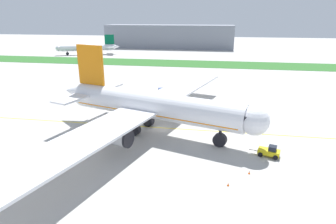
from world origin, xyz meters
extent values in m
plane|color=#ADAAA5|center=(0.00, 0.00, 0.00)|extent=(600.00, 600.00, 0.00)
cube|color=yellow|center=(0.00, 0.73, 0.00)|extent=(280.00, 0.36, 0.01)
cube|color=#2D6628|center=(0.00, 96.51, 0.05)|extent=(320.00, 24.00, 0.10)
cylinder|color=white|center=(-0.70, -2.58, 6.68)|extent=(41.02, 17.78, 5.94)
cube|color=orange|center=(-0.70, -2.58, 5.64)|extent=(39.31, 16.85, 0.71)
sphere|color=white|center=(20.49, -9.12, 6.68)|extent=(5.64, 5.64, 5.64)
cone|color=white|center=(-22.89, 4.26, 7.12)|extent=(7.73, 6.75, 5.05)
cube|color=orange|center=(-17.20, 2.50, 14.40)|extent=(7.24, 2.75, 9.50)
cube|color=white|center=(-16.23, 8.42, 7.57)|extent=(7.12, 10.41, 0.42)
cube|color=white|center=(-19.73, -2.93, 7.57)|extent=(7.12, 10.41, 0.42)
cube|color=white|center=(3.66, 18.53, 5.94)|extent=(19.54, 38.01, 0.47)
cube|color=white|center=(-8.99, -22.48, 5.94)|extent=(19.54, 38.01, 0.47)
cylinder|color=#B7BABF|center=(2.38, 10.22, 4.14)|extent=(6.35, 4.78, 3.27)
cylinder|color=black|center=(5.08, 9.38, 4.14)|extent=(1.48, 3.42, 3.43)
cylinder|color=#B7BABF|center=(-5.36, -14.90, 4.14)|extent=(6.35, 4.78, 3.27)
cylinder|color=black|center=(-2.67, -15.73, 4.14)|extent=(1.48, 3.42, 3.43)
cylinder|color=black|center=(14.22, -7.18, 2.56)|extent=(0.62, 0.62, 2.30)
cylinder|color=black|center=(14.22, -7.18, 1.41)|extent=(3.07, 2.04, 2.82)
cylinder|color=black|center=(-2.93, 1.36, 2.56)|extent=(0.62, 0.62, 2.30)
cylinder|color=black|center=(-2.93, 1.36, 1.41)|extent=(3.07, 2.04, 2.82)
cylinder|color=black|center=(-4.76, -4.59, 2.56)|extent=(0.62, 0.62, 2.30)
cylinder|color=black|center=(-4.76, -4.59, 1.41)|extent=(3.07, 2.04, 2.82)
cube|color=black|center=(19.64, -8.86, 7.42)|extent=(3.30, 4.87, 1.07)
sphere|color=black|center=(-14.77, 4.80, 7.21)|extent=(0.42, 0.42, 0.42)
sphere|color=black|center=(-11.78, 3.88, 7.21)|extent=(0.42, 0.42, 0.42)
sphere|color=black|center=(-8.80, 2.96, 7.21)|extent=(0.42, 0.42, 0.42)
sphere|color=black|center=(-5.81, 2.04, 7.21)|extent=(0.42, 0.42, 0.42)
sphere|color=black|center=(-2.83, 1.12, 7.21)|extent=(0.42, 0.42, 0.42)
sphere|color=black|center=(0.15, 0.20, 7.21)|extent=(0.42, 0.42, 0.42)
sphere|color=black|center=(3.14, -0.72, 7.21)|extent=(0.42, 0.42, 0.42)
sphere|color=black|center=(6.12, -1.64, 7.21)|extent=(0.42, 0.42, 0.42)
sphere|color=black|center=(9.11, -2.56, 7.21)|extent=(0.42, 0.42, 0.42)
sphere|color=black|center=(12.09, -3.48, 7.21)|extent=(0.42, 0.42, 0.42)
sphere|color=black|center=(15.08, -4.41, 7.21)|extent=(0.42, 0.42, 0.42)
cube|color=yellow|center=(23.55, -10.06, 0.89)|extent=(4.39, 3.11, 0.88)
cube|color=black|center=(24.12, -10.24, 1.78)|extent=(1.82, 1.89, 0.90)
cylinder|color=black|center=(20.79, -9.21, 0.60)|extent=(1.76, 0.65, 0.12)
cylinder|color=black|center=(21.92, -10.62, 0.45)|extent=(0.96, 0.60, 0.90)
cylinder|color=black|center=(22.52, -8.68, 0.45)|extent=(0.96, 0.60, 0.90)
cylinder|color=black|center=(24.58, -11.44, 0.45)|extent=(0.96, 0.60, 0.90)
cylinder|color=black|center=(25.18, -9.50, 0.45)|extent=(0.96, 0.60, 0.90)
cylinder|color=black|center=(-13.46, -15.15, 0.44)|extent=(0.13, 0.13, 0.88)
cylinder|color=orange|center=(-13.39, -15.01, 1.16)|extent=(0.10, 0.10, 0.56)
cylinder|color=black|center=(-13.56, -15.33, 0.44)|extent=(0.13, 0.13, 0.88)
cylinder|color=orange|center=(-13.64, -15.46, 1.16)|extent=(0.10, 0.10, 0.56)
cube|color=orange|center=(-13.51, -15.24, 1.19)|extent=(0.45, 0.53, 0.62)
sphere|color=brown|center=(-13.51, -15.24, 1.63)|extent=(0.24, 0.24, 0.24)
cube|color=#F2590C|center=(15.55, -21.69, 0.01)|extent=(0.36, 0.36, 0.03)
cone|color=#F2590C|center=(15.55, -21.69, 0.31)|extent=(0.28, 0.28, 0.55)
cylinder|color=white|center=(15.55, -21.69, 0.33)|extent=(0.17, 0.17, 0.06)
cube|color=#F2590C|center=(19.24, -17.40, 0.01)|extent=(0.36, 0.36, 0.03)
cone|color=#F2590C|center=(19.24, -17.40, 0.31)|extent=(0.28, 0.28, 0.55)
cylinder|color=white|center=(19.24, -17.40, 0.33)|extent=(0.17, 0.17, 0.06)
cube|color=#F2590C|center=(-18.40, -18.83, 0.01)|extent=(0.36, 0.36, 0.03)
cone|color=#F2590C|center=(-18.40, -18.83, 0.31)|extent=(0.28, 0.28, 0.55)
cylinder|color=white|center=(-18.40, -18.83, 0.33)|extent=(0.17, 0.17, 0.06)
cube|color=#33478C|center=(-3.62, 28.76, 1.59)|extent=(4.82, 3.84, 2.27)
cube|color=#33478C|center=(-1.14, 29.85, 1.39)|extent=(2.41, 2.71, 1.89)
cube|color=#263347|center=(-0.44, 30.16, 1.77)|extent=(0.86, 1.82, 0.83)
cylinder|color=black|center=(-1.61, 30.91, 0.45)|extent=(0.94, 0.64, 0.90)
cylinder|color=black|center=(-0.67, 28.78, 0.45)|extent=(0.94, 0.64, 0.90)
cylinder|color=black|center=(-5.06, 29.40, 0.45)|extent=(0.94, 0.64, 0.90)
cylinder|color=black|center=(-4.13, 27.26, 0.45)|extent=(0.94, 0.64, 0.90)
cylinder|color=white|center=(-73.71, 122.99, 4.52)|extent=(34.08, 17.20, 4.02)
cube|color=#055938|center=(-73.71, 122.99, 3.82)|extent=(32.65, 16.36, 0.48)
sphere|color=white|center=(-91.00, 115.83, 4.52)|extent=(3.82, 3.82, 3.82)
cone|color=white|center=(-55.77, 130.43, 4.83)|extent=(5.39, 4.85, 3.42)
cube|color=#055938|center=(-60.05, 128.66, 9.75)|extent=(6.01, 2.80, 6.43)
cube|color=white|center=(-57.86, 125.21, 5.13)|extent=(6.04, 7.43, 0.28)
cube|color=white|center=(-60.94, 132.64, 5.13)|extent=(6.04, 7.43, 0.28)
cube|color=white|center=(-65.25, 107.17, 4.02)|extent=(19.29, 32.25, 0.32)
cube|color=white|center=(-78.92, 140.17, 4.02)|extent=(19.29, 32.25, 0.32)
cylinder|color=#B7BABF|center=(-68.95, 113.35, 2.80)|extent=(4.38, 3.51, 2.21)
cylinder|color=black|center=(-70.72, 112.62, 2.80)|extent=(1.20, 2.27, 2.32)
cylinder|color=#B7BABF|center=(-77.17, 133.17, 2.80)|extent=(4.38, 3.51, 2.21)
cylinder|color=black|center=(-78.93, 132.44, 2.80)|extent=(1.20, 2.27, 2.32)
cylinder|color=black|center=(-86.08, 117.87, 1.73)|extent=(0.42, 0.42, 1.56)
cylinder|color=black|center=(-86.08, 117.87, 0.96)|extent=(2.09, 1.53, 1.91)
cylinder|color=black|center=(-70.30, 122.12, 1.73)|extent=(0.42, 0.42, 1.56)
cylinder|color=black|center=(-70.30, 122.12, 0.96)|extent=(2.09, 1.53, 1.91)
cylinder|color=black|center=(-71.92, 126.02, 1.73)|extent=(0.42, 0.42, 1.56)
cylinder|color=black|center=(-71.92, 126.02, 0.96)|extent=(2.09, 1.53, 1.91)
cube|color=gray|center=(-25.71, 171.65, 9.00)|extent=(101.58, 20.00, 18.00)
camera|label=1|loc=(12.60, -62.17, 25.97)|focal=30.58mm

